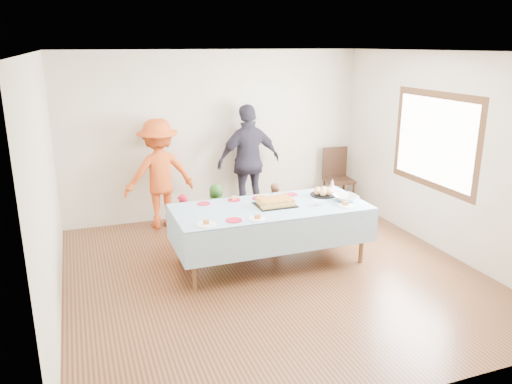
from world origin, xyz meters
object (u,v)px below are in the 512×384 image
at_px(birthday_cake, 275,202).
at_px(dining_chair, 337,174).
at_px(party_table, 271,210).
at_px(adult_left, 159,174).

bearing_deg(birthday_cake, dining_chair, 43.64).
relative_size(party_table, adult_left, 1.47).
bearing_deg(adult_left, party_table, 114.39).
height_order(party_table, birthday_cake, birthday_cake).
bearing_deg(adult_left, birthday_cake, 116.06).
relative_size(party_table, dining_chair, 2.41).
distance_m(birthday_cake, adult_left, 2.20).
relative_size(party_table, birthday_cake, 4.99).
bearing_deg(dining_chair, birthday_cake, -131.85).
distance_m(dining_chair, adult_left, 3.13).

